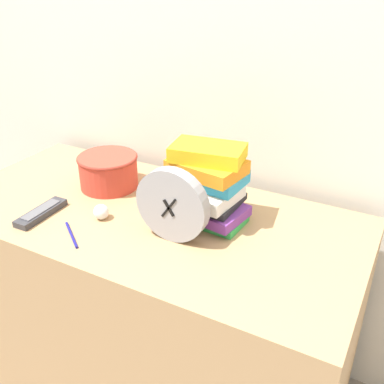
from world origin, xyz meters
The scene contains 8 objects.
wall_back centered at (0.00, 0.72, 1.20)m, with size 6.00×0.04×2.40m.
desk centered at (0.00, 0.32, 0.38)m, with size 1.34×0.65×0.76m.
desk_clock centered at (0.14, 0.24, 0.86)m, with size 0.22×0.04×0.22m.
book_stack centered at (0.18, 0.39, 0.87)m, with size 0.24×0.19×0.24m.
basket centered at (-0.22, 0.42, 0.82)m, with size 0.21×0.21×0.12m.
tv_remote centered at (-0.28, 0.15, 0.77)m, with size 0.06×0.19×0.02m.
crumpled_paper_ball centered at (-0.10, 0.23, 0.78)m, with size 0.05×0.05×0.05m.
pen centered at (-0.12, 0.11, 0.76)m, with size 0.12×0.09×0.01m.
Camera 1 is at (0.70, -0.68, 1.47)m, focal length 42.00 mm.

